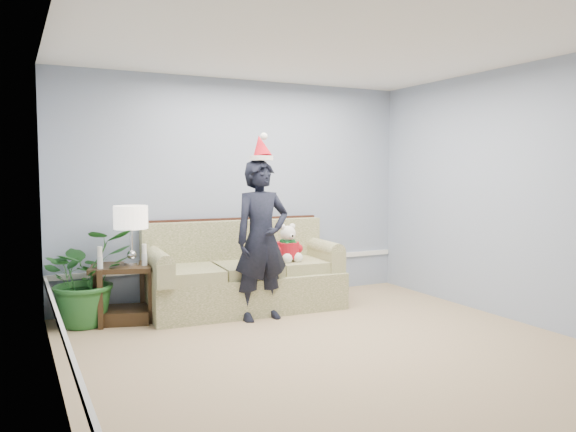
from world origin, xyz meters
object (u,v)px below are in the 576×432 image
(man, at_px, (262,240))
(sofa, at_px, (243,277))
(side_table, at_px, (123,300))
(table_lamp, at_px, (131,220))
(houseplant, at_px, (86,277))
(teddy_bear, at_px, (288,248))

(man, bearing_deg, sofa, 86.41)
(side_table, relative_size, table_lamp, 1.19)
(table_lamp, height_order, houseplant, table_lamp)
(sofa, bearing_deg, side_table, -177.47)
(sofa, bearing_deg, man, -86.45)
(sofa, distance_m, man, 0.73)
(sofa, height_order, man, man)
(sofa, distance_m, houseplant, 1.72)
(sofa, height_order, side_table, sofa)
(sofa, bearing_deg, table_lamp, -175.61)
(sofa, xyz_separation_m, table_lamp, (-1.27, -0.02, 0.72))
(houseplant, bearing_deg, teddy_bear, -6.14)
(man, bearing_deg, teddy_bear, 32.80)
(sofa, height_order, table_lamp, table_lamp)
(side_table, relative_size, houseplant, 0.74)
(side_table, bearing_deg, sofa, -1.00)
(sofa, relative_size, houseplant, 2.23)
(houseplant, xyz_separation_m, man, (1.72, -0.60, 0.35))
(houseplant, bearing_deg, side_table, -6.41)
(side_table, bearing_deg, man, -22.38)
(teddy_bear, bearing_deg, man, -146.33)
(side_table, height_order, houseplant, houseplant)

